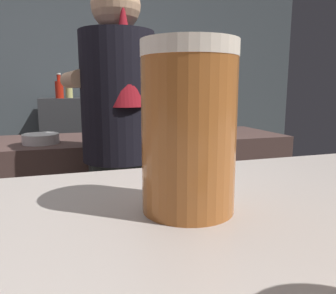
# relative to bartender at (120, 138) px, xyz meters

# --- Properties ---
(wall_back) EXTENTS (5.20, 0.10, 2.70)m
(wall_back) POSITION_rel_bartender_xyz_m (-0.29, 1.86, 0.39)
(wall_back) COLOR #454E53
(wall_back) RESTS_ON ground
(prep_counter) EXTENTS (2.10, 0.60, 0.90)m
(prep_counter) POSITION_rel_bartender_xyz_m (0.06, 0.46, -0.51)
(prep_counter) COLOR #4D3732
(prep_counter) RESTS_ON ground
(back_shelf) EXTENTS (0.77, 0.36, 1.11)m
(back_shelf) POSITION_rel_bartender_xyz_m (-0.05, 1.58, -0.40)
(back_shelf) COLOR #323335
(back_shelf) RESTS_ON ground
(bartender) EXTENTS (0.46, 0.53, 1.66)m
(bartender) POSITION_rel_bartender_xyz_m (0.00, 0.00, 0.00)
(bartender) COLOR #323737
(bartender) RESTS_ON ground
(knife_block) EXTENTS (0.10, 0.08, 0.27)m
(knife_block) POSITION_rel_bartender_xyz_m (0.71, 0.40, 0.04)
(knife_block) COLOR olive
(knife_block) RESTS_ON prep_counter
(mixing_bowl) EXTENTS (0.19, 0.19, 0.05)m
(mixing_bowl) POSITION_rel_bartender_xyz_m (-0.37, 0.35, -0.04)
(mixing_bowl) COLOR silver
(mixing_bowl) RESTS_ON prep_counter
(chefs_knife) EXTENTS (0.24, 0.06, 0.01)m
(chefs_knife) POSITION_rel_bartender_xyz_m (0.28, 0.41, -0.06)
(chefs_knife) COLOR silver
(chefs_knife) RESTS_ON prep_counter
(pint_glass_far) EXTENTS (0.08, 0.08, 0.14)m
(pint_glass_far) POSITION_rel_bartender_xyz_m (-0.16, -1.28, 0.20)
(pint_glass_far) COLOR #AD622B
(pint_glass_far) RESTS_ON bar_counter
(bottle_vinegar) EXTENTS (0.07, 0.07, 0.24)m
(bottle_vinegar) POSITION_rel_bartender_xyz_m (0.19, 1.51, 0.24)
(bottle_vinegar) COLOR black
(bottle_vinegar) RESTS_ON back_shelf
(bottle_soy) EXTENTS (0.06, 0.06, 0.19)m
(bottle_soy) POSITION_rel_bartender_xyz_m (-0.18, 1.63, 0.22)
(bottle_soy) COLOR #D0D077
(bottle_soy) RESTS_ON back_shelf
(bottle_hot_sauce) EXTENTS (0.07, 0.07, 0.21)m
(bottle_hot_sauce) POSITION_rel_bartender_xyz_m (-0.26, 1.48, 0.23)
(bottle_hot_sauce) COLOR red
(bottle_hot_sauce) RESTS_ON back_shelf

